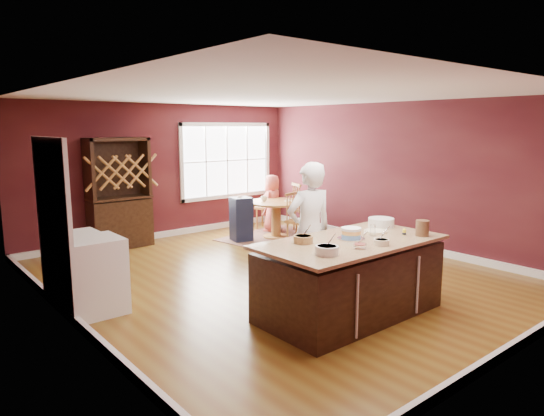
{
  "coord_description": "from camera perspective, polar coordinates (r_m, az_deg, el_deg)",
  "views": [
    {
      "loc": [
        -4.58,
        -5.43,
        2.25
      ],
      "look_at": [
        -0.05,
        0.03,
        1.05
      ],
      "focal_mm": 32.0,
      "sensor_mm": 36.0,
      "label": 1
    }
  ],
  "objects": [
    {
      "name": "chair_south",
      "position": [
        9.28,
        3.23,
        -1.26
      ],
      "size": [
        0.52,
        0.5,
        1.01
      ],
      "primitive_type": null,
      "rotation": [
        0.0,
        0.0,
        0.27
      ],
      "color": "brown",
      "rests_on": "ground"
    },
    {
      "name": "rug",
      "position": [
        9.95,
        0.48,
        -3.44
      ],
      "size": [
        2.3,
        1.91,
        0.01
      ],
      "primitive_type": "cube",
      "rotation": [
        0.0,
        0.0,
        0.17
      ],
      "color": "brown",
      "rests_on": "ground"
    },
    {
      "name": "bowl_blue",
      "position": [
        5.12,
        6.48,
        -4.96
      ],
      "size": [
        0.25,
        0.25,
        0.1
      ],
      "primitive_type": "cylinder",
      "color": "silver",
      "rests_on": "kitchen_island"
    },
    {
      "name": "washer",
      "position": [
        6.29,
        -20.17,
        -7.5
      ],
      "size": [
        0.64,
        0.62,
        0.93
      ],
      "primitive_type": "cube",
      "color": "white",
      "rests_on": "ground"
    },
    {
      "name": "drinking_glass",
      "position": [
        6.07,
        11.76,
        -2.58
      ],
      "size": [
        0.07,
        0.07,
        0.14
      ],
      "primitive_type": "cylinder",
      "color": "silver",
      "rests_on": "kitchen_island"
    },
    {
      "name": "table_cup",
      "position": [
        9.82,
        -0.94,
        1.11
      ],
      "size": [
        0.15,
        0.15,
        0.1
      ],
      "primitive_type": "imported",
      "rotation": [
        0.0,
        0.0,
        0.17
      ],
      "color": "silver",
      "rests_on": "dining_table"
    },
    {
      "name": "baker",
      "position": [
        6.31,
        4.41,
        -2.76
      ],
      "size": [
        0.73,
        0.55,
        1.81
      ],
      "primitive_type": "imported",
      "rotation": [
        0.0,
        0.0,
        2.95
      ],
      "color": "silver",
      "rests_on": "ground"
    },
    {
      "name": "white_tub",
      "position": [
        6.65,
        12.71,
        -1.66
      ],
      "size": [
        0.34,
        0.34,
        0.12
      ],
      "primitive_type": "cylinder",
      "color": "silver",
      "rests_on": "kitchen_island"
    },
    {
      "name": "dinner_plate",
      "position": [
        6.32,
        12.1,
        -2.68
      ],
      "size": [
        0.3,
        0.3,
        0.02
      ],
      "primitive_type": "cylinder",
      "color": "beige",
      "rests_on": "kitchen_island"
    },
    {
      "name": "dryer",
      "position": [
        6.88,
        -21.97,
        -6.36
      ],
      "size": [
        0.61,
        0.59,
        0.88
      ],
      "primitive_type": "cube",
      "color": "silver",
      "rests_on": "ground"
    },
    {
      "name": "kitchen_island",
      "position": [
        5.94,
        9.15,
        -8.27
      ],
      "size": [
        2.29,
        1.2,
        0.92
      ],
      "color": "#362114",
      "rests_on": "ground"
    },
    {
      "name": "layer_cake",
      "position": [
        5.87,
        9.3,
        -2.96
      ],
      "size": [
        0.33,
        0.33,
        0.14
      ],
      "primitive_type": null,
      "color": "white",
      "rests_on": "kitchen_island"
    },
    {
      "name": "high_chair",
      "position": [
        9.6,
        -3.65,
        -1.21
      ],
      "size": [
        0.44,
        0.44,
        0.91
      ],
      "primitive_type": null,
      "rotation": [
        0.0,
        0.0,
        -0.22
      ],
      "color": "#151E33",
      "rests_on": "ground"
    },
    {
      "name": "window",
      "position": [
        10.81,
        -5.34,
        5.57
      ],
      "size": [
        2.36,
        0.1,
        1.66
      ],
      "primitive_type": null,
      "color": "white",
      "rests_on": "room_shell"
    },
    {
      "name": "toy_figurine",
      "position": [
        6.22,
        15.29,
        -2.72
      ],
      "size": [
        0.05,
        0.05,
        0.08
      ],
      "primitive_type": null,
      "color": "yellow",
      "rests_on": "kitchen_island"
    },
    {
      "name": "hutch",
      "position": [
        9.41,
        -17.56,
        1.66
      ],
      "size": [
        1.12,
        0.47,
        2.05
      ],
      "primitive_type": "cube",
      "color": "black",
      "rests_on": "ground"
    },
    {
      "name": "doorway",
      "position": [
        6.36,
        -24.23,
        -2.37
      ],
      "size": [
        0.08,
        1.26,
        2.13
      ],
      "primitive_type": null,
      "color": "white",
      "rests_on": "room_shell"
    },
    {
      "name": "table_plate",
      "position": [
        9.86,
        2.12,
        0.88
      ],
      "size": [
        0.22,
        0.22,
        0.02
      ],
      "primitive_type": "cylinder",
      "color": "beige",
      "rests_on": "dining_table"
    },
    {
      "name": "toddler",
      "position": [
        9.62,
        -4.28,
        0.95
      ],
      "size": [
        0.18,
        0.14,
        0.26
      ],
      "primitive_type": null,
      "color": "#8CA5BF",
      "rests_on": "high_chair"
    },
    {
      "name": "room_shell",
      "position": [
        7.16,
        0.48,
        2.37
      ],
      "size": [
        7.0,
        7.0,
        7.0
      ],
      "color": "brown",
      "rests_on": "ground"
    },
    {
      "name": "chair_east",
      "position": [
        10.46,
        3.84,
        0.12
      ],
      "size": [
        0.55,
        0.56,
        1.07
      ],
      "primitive_type": null,
      "rotation": [
        0.0,
        0.0,
        1.23
      ],
      "color": "olive",
      "rests_on": "ground"
    },
    {
      "name": "chair_north",
      "position": [
        10.73,
        -0.62,
        0.39
      ],
      "size": [
        0.6,
        0.6,
        1.07
      ],
      "primitive_type": null,
      "rotation": [
        0.0,
        0.0,
        3.68
      ],
      "color": "brown",
      "rests_on": "ground"
    },
    {
      "name": "dining_table",
      "position": [
        9.85,
        0.48,
        -0.45
      ],
      "size": [
        1.14,
        1.14,
        0.75
      ],
      "color": "brown",
      "rests_on": "ground"
    },
    {
      "name": "seated_woman",
      "position": [
        10.43,
        0.03,
        0.57
      ],
      "size": [
        0.71,
        0.62,
        1.23
      ],
      "primitive_type": "imported",
      "rotation": [
        0.0,
        0.0,
        3.61
      ],
      "color": "#BD4C41",
      "rests_on": "ground"
    },
    {
      "name": "bowl_yellow",
      "position": [
        5.61,
        3.7,
        -3.69
      ],
      "size": [
        0.23,
        0.23,
        0.09
      ],
      "primitive_type": "cylinder",
      "color": "olive",
      "rests_on": "kitchen_island"
    },
    {
      "name": "bowl_olive",
      "position": [
        5.64,
        12.75,
        -3.95
      ],
      "size": [
        0.18,
        0.18,
        0.07
      ],
      "primitive_type": "cylinder",
      "color": "white",
      "rests_on": "kitchen_island"
    },
    {
      "name": "bowl_pink",
      "position": [
        5.43,
        10.3,
        -4.43
      ],
      "size": [
        0.15,
        0.15,
        0.06
      ],
      "primitive_type": "cylinder",
      "color": "silver",
      "rests_on": "kitchen_island"
    },
    {
      "name": "stoneware_crock",
      "position": [
        6.22,
        17.28,
        -2.27
      ],
      "size": [
        0.16,
        0.16,
        0.19
      ],
      "primitive_type": "cylinder",
      "color": "brown",
      "rests_on": "kitchen_island"
    }
  ]
}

